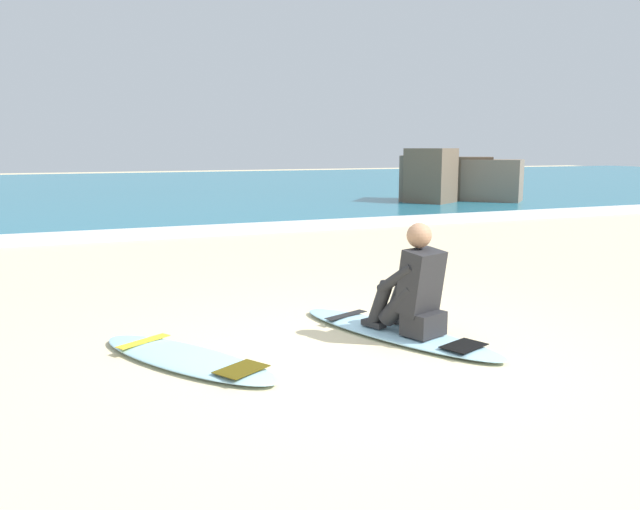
% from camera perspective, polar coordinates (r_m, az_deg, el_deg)
% --- Properties ---
extents(ground_plane, '(80.00, 80.00, 0.00)m').
position_cam_1_polar(ground_plane, '(5.14, 4.70, -9.06)').
color(ground_plane, beige).
extents(sea, '(80.00, 28.00, 0.10)m').
position_cam_1_polar(sea, '(25.93, -17.60, 5.67)').
color(sea, teal).
rests_on(sea, ground).
extents(breaking_foam, '(80.00, 0.90, 0.11)m').
position_cam_1_polar(breaking_foam, '(12.39, -11.91, 2.06)').
color(breaking_foam, white).
rests_on(breaking_foam, ground).
extents(surfboard_main, '(1.27, 2.22, 0.08)m').
position_cam_1_polar(surfboard_main, '(5.70, 6.81, -6.84)').
color(surfboard_main, '#9ED1E5').
rests_on(surfboard_main, ground).
extents(surfer_seated, '(0.55, 0.77, 0.95)m').
position_cam_1_polar(surfer_seated, '(5.50, 8.29, -3.17)').
color(surfer_seated, '#232326').
rests_on(surfer_seated, surfboard_main).
extents(surfboard_spare_near, '(1.38, 1.85, 0.08)m').
position_cam_1_polar(surfboard_spare_near, '(5.10, -11.83, -8.97)').
color(surfboard_spare_near, '#9ED1E5').
rests_on(surfboard_spare_near, ground).
extents(rock_outcrop_distant, '(3.65, 2.74, 1.60)m').
position_cam_1_polar(rock_outcrop_distant, '(18.83, 11.83, 6.56)').
color(rock_outcrop_distant, brown).
rests_on(rock_outcrop_distant, ground).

